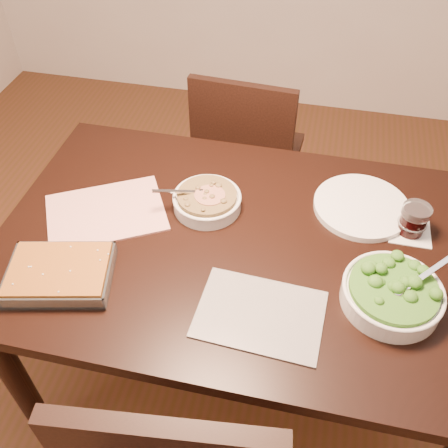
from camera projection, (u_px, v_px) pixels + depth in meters
name	position (u px, v px, depth m)	size (l,w,h in m)	color
ground	(238.00, 372.00, 1.94)	(4.00, 4.00, 0.00)	#4E2F16
table	(243.00, 263.00, 1.48)	(1.40, 0.90, 0.75)	black
magazine_a	(106.00, 212.00, 1.48)	(0.34, 0.25, 0.01)	#B83534
magazine_b	(260.00, 314.00, 1.23)	(0.31, 0.22, 0.01)	#282931
coaster	(409.00, 231.00, 1.43)	(0.12, 0.12, 0.00)	white
stew_bowl	(207.00, 200.00, 1.48)	(0.21, 0.21, 0.08)	white
broccoli_bowl	(392.00, 294.00, 1.23)	(0.25, 0.25, 0.10)	white
baking_dish	(60.00, 274.00, 1.29)	(0.30, 0.25, 0.05)	silver
wine_tumbler	(414.00, 219.00, 1.40)	(0.08, 0.08, 0.09)	black
dinner_plate	(361.00, 206.00, 1.49)	(0.28, 0.28, 0.02)	white
chair_far	(247.00, 153.00, 2.13)	(0.44, 0.44, 0.87)	black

